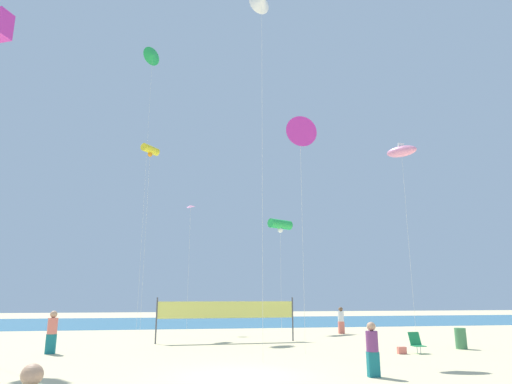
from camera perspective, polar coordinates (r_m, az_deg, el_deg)
name	(u,v)px	position (r m, az deg, el deg)	size (l,w,h in m)	color
ground_plane	(240,377)	(15.02, -2.12, -22.64)	(120.00, 120.00, 0.00)	beige
ocean_band	(196,322)	(45.97, -7.78, -16.21)	(120.00, 20.00, 0.01)	teal
beachgoer_plum_shirt	(372,347)	(15.26, 14.73, -18.74)	(0.38, 0.38, 1.65)	#19727A
beachgoer_coral_shirt	(52,331)	(22.42, -24.74, -15.88)	(0.42, 0.42, 1.83)	#19727A
beachgoer_white_shirt	(341,319)	(31.83, 10.88, -15.77)	(0.40, 0.40, 1.75)	#EA7260
folding_beach_chair	(416,342)	(22.00, 19.93, -17.69)	(0.52, 0.65, 0.89)	#1E8C4C
trash_barrel	(461,338)	(24.48, 24.83, -16.72)	(0.52, 0.52, 0.96)	#3F7F4C
volleyball_net	(227,312)	(25.51, -3.76, -15.08)	(7.68, 0.44, 2.40)	#4C4C51
beach_handbag	(402,350)	(21.53, 18.24, -18.77)	(0.37, 0.19, 0.30)	#EA7260
kite_pink_diamond	(190,208)	(33.82, -8.42, -2.03)	(0.78, 0.78, 9.26)	silver
kite_magenta_delta	(300,133)	(21.90, 5.69, 7.56)	(1.55, 0.49, 10.99)	silver
kite_magenta_box	(0,25)	(29.39, -30.06, 18.07)	(1.27, 1.27, 17.65)	silver
kite_white_delta	(262,1)	(22.23, 0.74, 23.31)	(1.16, 0.82, 16.26)	silver
kite_yellow_tube	(150,150)	(33.38, -13.44, 5.24)	(1.33, 1.48, 13.18)	silver
kite_green_delta	(152,56)	(39.26, -13.17, 16.66)	(1.43, 1.25, 22.66)	silver
kite_green_tube	(280,225)	(33.71, 3.13, -4.22)	(2.05, 1.54, 8.13)	silver
kite_pink_inflatable	(401,152)	(26.60, 18.20, 4.96)	(1.56, 1.86, 10.97)	silver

